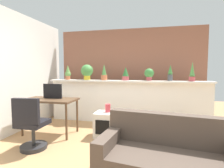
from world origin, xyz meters
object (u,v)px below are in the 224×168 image
at_px(potted_plant_6, 192,73).
at_px(office_chair, 31,128).
at_px(potted_plant_1, 87,71).
at_px(potted_plant_3, 126,74).
at_px(vase_on_shelf, 108,108).
at_px(side_cube_shelf, 105,124).
at_px(potted_plant_0, 68,73).
at_px(potted_plant_5, 170,74).
at_px(desk, 50,103).
at_px(potted_plant_2, 104,73).
at_px(potted_plant_4, 149,74).
at_px(tv_monitor, 53,91).
at_px(couch, 166,162).

height_order(potted_plant_6, office_chair, potted_plant_6).
relative_size(potted_plant_1, office_chair, 0.44).
relative_size(potted_plant_3, vase_on_shelf, 2.02).
xyz_separation_m(potted_plant_3, side_cube_shelf, (-0.27, -0.98, -1.01)).
distance_m(potted_plant_0, potted_plant_6, 3.09).
bearing_deg(potted_plant_0, potted_plant_1, 3.73).
relative_size(potted_plant_5, desk, 0.35).
distance_m(potted_plant_3, desk, 1.90).
bearing_deg(potted_plant_2, potted_plant_4, 1.50).
xyz_separation_m(potted_plant_0, tv_monitor, (0.13, -0.97, -0.38)).
distance_m(potted_plant_1, potted_plant_3, 1.03).
height_order(potted_plant_2, office_chair, potted_plant_2).
bearing_deg(potted_plant_3, office_chair, -125.07).
bearing_deg(couch, vase_on_shelf, 127.80).
bearing_deg(potted_plant_6, potted_plant_5, 171.71).
bearing_deg(desk, potted_plant_4, 28.51).
relative_size(potted_plant_6, tv_monitor, 1.05).
bearing_deg(office_chair, side_cube_shelf, 40.34).
bearing_deg(office_chair, couch, -11.55).
distance_m(potted_plant_6, tv_monitor, 3.14).
relative_size(potted_plant_5, side_cube_shelf, 0.77).
bearing_deg(vase_on_shelf, potted_plant_0, 145.64).
bearing_deg(potted_plant_1, potted_plant_3, -0.10).
height_order(potted_plant_4, vase_on_shelf, potted_plant_4).
height_order(potted_plant_3, potted_plant_4, potted_plant_3).
relative_size(potted_plant_6, couch, 0.27).
xyz_separation_m(potted_plant_6, desk, (-2.98, -1.05, -0.62)).
bearing_deg(side_cube_shelf, potted_plant_1, 127.47).
distance_m(potted_plant_1, potted_plant_6, 2.56).
distance_m(potted_plant_0, desk, 1.23).
height_order(potted_plant_2, tv_monitor, potted_plant_2).
bearing_deg(potted_plant_2, potted_plant_6, -0.48).
distance_m(potted_plant_5, office_chair, 3.17).
distance_m(desk, couch, 2.62).
distance_m(office_chair, side_cube_shelf, 1.37).
height_order(potted_plant_5, tv_monitor, potted_plant_5).
bearing_deg(potted_plant_4, potted_plant_0, -178.86).
relative_size(potted_plant_1, potted_plant_3, 1.20).
distance_m(potted_plant_3, vase_on_shelf, 1.19).
bearing_deg(potted_plant_4, potted_plant_6, -2.81).
xyz_separation_m(vase_on_shelf, couch, (1.06, -1.36, -0.30)).
relative_size(potted_plant_3, desk, 0.30).
xyz_separation_m(potted_plant_2, potted_plant_6, (2.09, -0.02, 0.00)).
height_order(potted_plant_0, potted_plant_4, potted_plant_0).
bearing_deg(potted_plant_5, vase_on_shelf, -142.74).
relative_size(potted_plant_5, office_chair, 0.42).
bearing_deg(side_cube_shelf, potted_plant_2, 106.40).
relative_size(potted_plant_1, side_cube_shelf, 0.80).
bearing_deg(potted_plant_0, potted_plant_6, -0.09).
bearing_deg(potted_plant_1, tv_monitor, -111.71).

